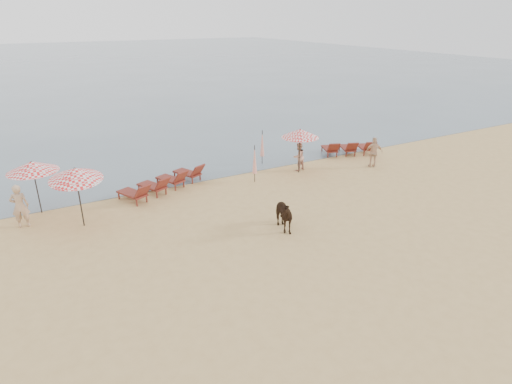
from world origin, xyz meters
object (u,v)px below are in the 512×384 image
(beachgoer_right_b, at_px, (374,152))
(beachgoer_right_a, at_px, (299,157))
(lounger_cluster_left, at_px, (164,182))
(umbrella_open_right, at_px, (300,133))
(cow, at_px, (281,214))
(umbrella_closed_right, at_px, (262,144))
(umbrella_open_left_a, at_px, (32,167))
(umbrella_open_left_b, at_px, (75,174))
(lounger_cluster_right, at_px, (349,148))
(beachgoer_left, at_px, (20,206))
(umbrella_closed_left, at_px, (255,160))

(beachgoer_right_b, bearing_deg, beachgoer_right_a, 3.81)
(lounger_cluster_left, relative_size, umbrella_open_right, 1.87)
(beachgoer_right_b, bearing_deg, cow, 50.36)
(umbrella_closed_right, distance_m, beachgoer_right_b, 6.51)
(umbrella_open_right, height_order, beachgoer_right_b, umbrella_open_right)
(umbrella_open_left_a, xyz_separation_m, umbrella_open_right, (13.19, -1.22, 0.08))
(umbrella_open_left_b, relative_size, umbrella_open_right, 1.07)
(umbrella_open_right, distance_m, umbrella_closed_right, 2.71)
(lounger_cluster_right, distance_m, beachgoer_left, 18.63)
(umbrella_open_left_a, height_order, cow, umbrella_open_left_a)
(cow, bearing_deg, beachgoer_right_a, 58.88)
(beachgoer_right_b, bearing_deg, umbrella_closed_left, 16.01)
(umbrella_open_right, height_order, umbrella_closed_right, umbrella_open_right)
(lounger_cluster_right, distance_m, umbrella_open_left_b, 16.63)
(lounger_cluster_left, xyz_separation_m, umbrella_open_right, (7.49, -1.04, 1.79))
(umbrella_closed_left, distance_m, umbrella_closed_right, 2.99)
(umbrella_open_right, relative_size, umbrella_closed_right, 1.22)
(umbrella_open_left_b, bearing_deg, beachgoer_right_a, 0.50)
(umbrella_closed_left, xyz_separation_m, beachgoer_right_b, (7.22, -1.23, -0.36))
(umbrella_closed_right, bearing_deg, lounger_cluster_right, -10.54)
(umbrella_closed_left, height_order, beachgoer_right_a, umbrella_closed_left)
(umbrella_open_left_b, height_order, beachgoer_left, umbrella_open_left_b)
(beachgoer_left, xyz_separation_m, beachgoer_right_a, (14.13, 0.26, -0.13))
(cow, xyz_separation_m, beachgoer_right_b, (8.92, 4.09, 0.20))
(cow, distance_m, beachgoer_right_b, 9.82)
(umbrella_closed_right, relative_size, beachgoer_right_a, 1.27)
(umbrella_closed_right, xyz_separation_m, beachgoer_right_b, (5.40, -3.61, -0.38))
(umbrella_open_left_b, relative_size, beachgoer_left, 1.43)
(umbrella_open_left_a, xyz_separation_m, beachgoer_right_a, (13.38, -0.89, -1.39))
(cow, xyz_separation_m, beachgoer_left, (-9.34, 5.50, 0.25))
(umbrella_open_right, height_order, cow, umbrella_open_right)
(lounger_cluster_right, distance_m, umbrella_closed_right, 5.88)
(cow, height_order, beachgoer_right_b, beachgoer_right_b)
(lounger_cluster_left, relative_size, umbrella_closed_left, 2.31)
(umbrella_open_right, xyz_separation_m, umbrella_closed_right, (-1.09, 2.27, -1.00))
(beachgoer_left, bearing_deg, umbrella_open_right, -172.10)
(lounger_cluster_right, height_order, cow, cow)
(lounger_cluster_left, height_order, cow, cow)
(umbrella_closed_left, bearing_deg, beachgoer_right_b, -9.70)
(umbrella_closed_right, height_order, beachgoer_right_b, umbrella_closed_right)
(lounger_cluster_right, bearing_deg, umbrella_open_right, -144.38)
(umbrella_open_left_b, bearing_deg, cow, -37.67)
(umbrella_closed_right, bearing_deg, beachgoer_right_a, -56.84)
(lounger_cluster_right, bearing_deg, umbrella_open_left_b, -151.03)
(umbrella_open_left_a, distance_m, beachgoer_left, 1.86)
(umbrella_open_left_b, bearing_deg, umbrella_closed_left, 0.10)
(umbrella_closed_right, relative_size, cow, 1.25)
(umbrella_open_right, xyz_separation_m, cow, (-4.61, -5.43, -1.58))
(lounger_cluster_right, relative_size, beachgoer_left, 1.85)
(umbrella_open_left_b, distance_m, umbrella_closed_left, 8.93)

